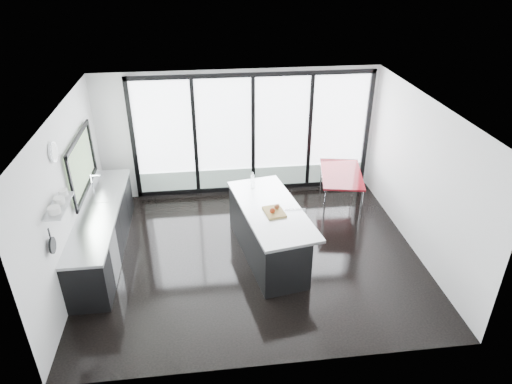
{
  "coord_description": "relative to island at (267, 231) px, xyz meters",
  "views": [
    {
      "loc": [
        -0.77,
        -6.75,
        5.04
      ],
      "look_at": [
        0.1,
        0.3,
        1.15
      ],
      "focal_mm": 32.0,
      "sensor_mm": 36.0,
      "label": 1
    }
  ],
  "objects": [
    {
      "name": "wall_back",
      "position": [
        0.01,
        2.46,
        0.78
      ],
      "size": [
        6.0,
        0.09,
        2.8
      ],
      "color": "silver",
      "rests_on": "ground"
    },
    {
      "name": "island",
      "position": [
        0.0,
        0.0,
        0.0
      ],
      "size": [
        1.39,
        2.51,
        1.26
      ],
      "color": "black",
      "rests_on": "floor"
    },
    {
      "name": "red_table",
      "position": [
        1.82,
        1.57,
        -0.1
      ],
      "size": [
        1.1,
        1.59,
        0.78
      ],
      "primitive_type": "cube",
      "rotation": [
        0.0,
        0.0,
        -0.2
      ],
      "color": "maroon",
      "rests_on": "floor"
    },
    {
      "name": "ceiling",
      "position": [
        -0.26,
        -0.0,
        2.31
      ],
      "size": [
        6.0,
        5.0,
        0.0
      ],
      "primitive_type": "cube",
      "color": "white",
      "rests_on": "wall_back"
    },
    {
      "name": "wall_left",
      "position": [
        -3.23,
        0.27,
        1.07
      ],
      "size": [
        0.26,
        5.0,
        2.8
      ],
      "color": "silver",
      "rests_on": "ground"
    },
    {
      "name": "wall_right",
      "position": [
        2.74,
        -0.0,
        0.91
      ],
      "size": [
        0.0,
        5.0,
        2.8
      ],
      "primitive_type": "cube",
      "color": "silver",
      "rests_on": "ground"
    },
    {
      "name": "bar_stool_far",
      "position": [
        0.45,
        0.51,
        -0.16
      ],
      "size": [
        0.53,
        0.53,
        0.67
      ],
      "primitive_type": "cylinder",
      "rotation": [
        0.0,
        0.0,
        0.31
      ],
      "color": "silver",
      "rests_on": "floor"
    },
    {
      "name": "counter_cabinets",
      "position": [
        -2.93,
        0.39,
        -0.03
      ],
      "size": [
        0.69,
        3.24,
        1.36
      ],
      "color": "black",
      "rests_on": "floor"
    },
    {
      "name": "bar_stool_near",
      "position": [
        0.48,
        -0.26,
        -0.11
      ],
      "size": [
        0.48,
        0.48,
        0.76
      ],
      "primitive_type": "cylinder",
      "rotation": [
        0.0,
        0.0,
        -0.01
      ],
      "color": "silver",
      "rests_on": "floor"
    },
    {
      "name": "wall_front",
      "position": [
        -0.26,
        -2.5,
        0.91
      ],
      "size": [
        6.0,
        0.0,
        2.8
      ],
      "primitive_type": "cube",
      "color": "silver",
      "rests_on": "ground"
    },
    {
      "name": "floor",
      "position": [
        -0.26,
        -0.0,
        -0.49
      ],
      "size": [
        6.0,
        5.0,
        0.0
      ],
      "primitive_type": "cube",
      "color": "black",
      "rests_on": "ground"
    }
  ]
}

